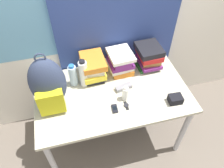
{
  "coord_description": "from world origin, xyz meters",
  "views": [
    {
      "loc": [
        -0.32,
        -0.83,
        2.21
      ],
      "look_at": [
        0.0,
        0.39,
        0.84
      ],
      "focal_mm": 35.0,
      "sensor_mm": 36.0,
      "label": 1
    }
  ],
  "objects_px": {
    "cell_phone": "(115,109)",
    "sunglasses_case": "(124,87)",
    "water_bottle": "(73,75)",
    "wristwatch": "(126,105)",
    "book_stack_left": "(92,67)",
    "backpack": "(48,85)",
    "camera_pouch": "(175,99)",
    "sunscreen_bottle": "(125,93)",
    "book_stack_center": "(121,62)",
    "sports_bottle": "(84,74)",
    "book_stack_right": "(149,56)"
  },
  "relations": [
    {
      "from": "backpack",
      "to": "camera_pouch",
      "type": "xyz_separation_m",
      "value": [
        1.0,
        -0.24,
        -0.2
      ]
    },
    {
      "from": "book_stack_center",
      "to": "sports_bottle",
      "type": "xyz_separation_m",
      "value": [
        -0.36,
        -0.1,
        0.03
      ]
    },
    {
      "from": "cell_phone",
      "to": "sunglasses_case",
      "type": "xyz_separation_m",
      "value": [
        0.14,
        0.2,
        0.01
      ]
    },
    {
      "from": "backpack",
      "to": "sunglasses_case",
      "type": "relative_size",
      "value": 3.36
    },
    {
      "from": "book_stack_center",
      "to": "sunglasses_case",
      "type": "relative_size",
      "value": 1.67
    },
    {
      "from": "book_stack_right",
      "to": "sports_bottle",
      "type": "height_order",
      "value": "sports_bottle"
    },
    {
      "from": "backpack",
      "to": "wristwatch",
      "type": "distance_m",
      "value": 0.65
    },
    {
      "from": "book_stack_right",
      "to": "water_bottle",
      "type": "xyz_separation_m",
      "value": [
        -0.74,
        -0.06,
        -0.01
      ]
    },
    {
      "from": "sunscreen_bottle",
      "to": "wristwatch",
      "type": "bearing_deg",
      "value": -100.13
    },
    {
      "from": "book_stack_left",
      "to": "camera_pouch",
      "type": "distance_m",
      "value": 0.78
    },
    {
      "from": "book_stack_left",
      "to": "book_stack_right",
      "type": "relative_size",
      "value": 1.14
    },
    {
      "from": "sports_bottle",
      "to": "sunglasses_case",
      "type": "distance_m",
      "value": 0.37
    },
    {
      "from": "sunglasses_case",
      "to": "camera_pouch",
      "type": "relative_size",
      "value": 1.37
    },
    {
      "from": "book_stack_right",
      "to": "sunglasses_case",
      "type": "xyz_separation_m",
      "value": [
        -0.32,
        -0.24,
        -0.1
      ]
    },
    {
      "from": "book_stack_center",
      "to": "wristwatch",
      "type": "bearing_deg",
      "value": -99.43
    },
    {
      "from": "backpack",
      "to": "water_bottle",
      "type": "relative_size",
      "value": 2.36
    },
    {
      "from": "book_stack_center",
      "to": "book_stack_right",
      "type": "distance_m",
      "value": 0.28
    },
    {
      "from": "book_stack_left",
      "to": "sports_bottle",
      "type": "relative_size",
      "value": 1.04
    },
    {
      "from": "sunscreen_bottle",
      "to": "camera_pouch",
      "type": "height_order",
      "value": "sunscreen_bottle"
    },
    {
      "from": "sports_bottle",
      "to": "wristwatch",
      "type": "relative_size",
      "value": 3.07
    },
    {
      "from": "backpack",
      "to": "book_stack_center",
      "type": "bearing_deg",
      "value": 20.57
    },
    {
      "from": "sunscreen_bottle",
      "to": "sunglasses_case",
      "type": "relative_size",
      "value": 0.94
    },
    {
      "from": "book_stack_left",
      "to": "sunscreen_bottle",
      "type": "xyz_separation_m",
      "value": [
        0.21,
        -0.34,
        -0.04
      ]
    },
    {
      "from": "book_stack_left",
      "to": "sunglasses_case",
      "type": "relative_size",
      "value": 1.87
    },
    {
      "from": "water_bottle",
      "to": "camera_pouch",
      "type": "distance_m",
      "value": 0.91
    },
    {
      "from": "book_stack_left",
      "to": "book_stack_center",
      "type": "height_order",
      "value": "same"
    },
    {
      "from": "water_bottle",
      "to": "wristwatch",
      "type": "height_order",
      "value": "water_bottle"
    },
    {
      "from": "water_bottle",
      "to": "cell_phone",
      "type": "bearing_deg",
      "value": -53.12
    },
    {
      "from": "water_bottle",
      "to": "sports_bottle",
      "type": "relative_size",
      "value": 0.79
    },
    {
      "from": "water_bottle",
      "to": "sunscreen_bottle",
      "type": "xyz_separation_m",
      "value": [
        0.4,
        -0.29,
        -0.04
      ]
    },
    {
      "from": "book_stack_center",
      "to": "cell_phone",
      "type": "height_order",
      "value": "book_stack_center"
    },
    {
      "from": "backpack",
      "to": "sports_bottle",
      "type": "relative_size",
      "value": 1.87
    },
    {
      "from": "sunscreen_bottle",
      "to": "sunglasses_case",
      "type": "distance_m",
      "value": 0.12
    },
    {
      "from": "book_stack_center",
      "to": "sports_bottle",
      "type": "height_order",
      "value": "sports_bottle"
    },
    {
      "from": "backpack",
      "to": "camera_pouch",
      "type": "bearing_deg",
      "value": -13.72
    },
    {
      "from": "water_bottle",
      "to": "cell_phone",
      "type": "xyz_separation_m",
      "value": [
        0.28,
        -0.37,
        -0.1
      ]
    },
    {
      "from": "backpack",
      "to": "cell_phone",
      "type": "distance_m",
      "value": 0.56
    },
    {
      "from": "sports_bottle",
      "to": "sunscreen_bottle",
      "type": "height_order",
      "value": "sports_bottle"
    },
    {
      "from": "water_bottle",
      "to": "sunglasses_case",
      "type": "height_order",
      "value": "water_bottle"
    },
    {
      "from": "sunscreen_bottle",
      "to": "wristwatch",
      "type": "xyz_separation_m",
      "value": [
        -0.01,
        -0.08,
        -0.06
      ]
    },
    {
      "from": "book_stack_left",
      "to": "cell_phone",
      "type": "xyz_separation_m",
      "value": [
        0.1,
        -0.43,
        -0.1
      ]
    },
    {
      "from": "book_stack_right",
      "to": "water_bottle",
      "type": "distance_m",
      "value": 0.74
    },
    {
      "from": "water_bottle",
      "to": "wristwatch",
      "type": "bearing_deg",
      "value": -43.43
    },
    {
      "from": "sunglasses_case",
      "to": "water_bottle",
      "type": "bearing_deg",
      "value": 157.39
    },
    {
      "from": "sunscreen_bottle",
      "to": "cell_phone",
      "type": "xyz_separation_m",
      "value": [
        -0.12,
        -0.09,
        -0.06
      ]
    },
    {
      "from": "backpack",
      "to": "book_stack_left",
      "type": "distance_m",
      "value": 0.47
    },
    {
      "from": "backpack",
      "to": "cell_phone",
      "type": "bearing_deg",
      "value": -21.73
    },
    {
      "from": "sunscreen_bottle",
      "to": "sunglasses_case",
      "type": "bearing_deg",
      "value": 80.25
    },
    {
      "from": "book_stack_left",
      "to": "cell_phone",
      "type": "relative_size",
      "value": 3.42
    },
    {
      "from": "sunglasses_case",
      "to": "book_stack_center",
      "type": "bearing_deg",
      "value": 80.96
    }
  ]
}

